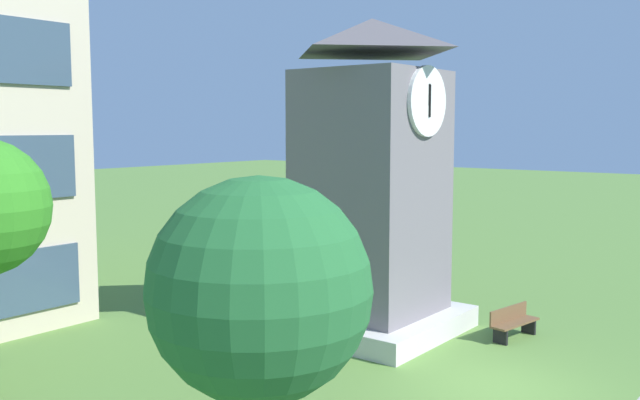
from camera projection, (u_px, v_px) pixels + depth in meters
ground_plane at (491, 389)px, 15.77m from camera, size 160.00×160.00×0.00m
clock_tower at (371, 196)px, 20.02m from camera, size 4.69×4.69×8.97m
park_bench at (513, 322)px, 19.53m from camera, size 1.86×0.78×0.88m
tree_by_building at (260, 290)px, 10.22m from camera, size 3.36×3.36×5.23m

